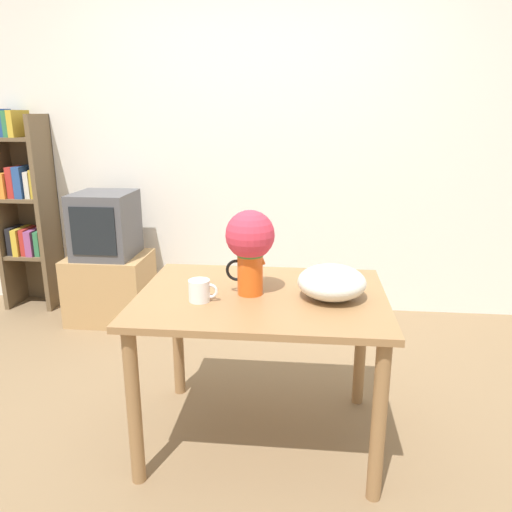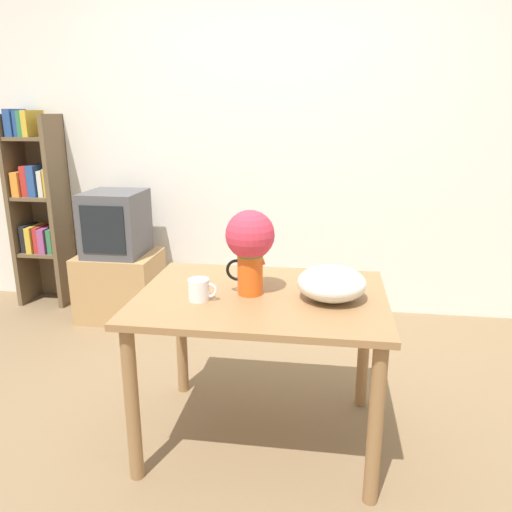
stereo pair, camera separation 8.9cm
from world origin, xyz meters
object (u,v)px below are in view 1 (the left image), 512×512
object	(u,v)px
flower_vase	(250,243)
tv_set	(105,225)
coffee_mug	(200,291)
white_bowl	(332,282)

from	to	relation	value
flower_vase	tv_set	world-z (taller)	flower_vase
flower_vase	tv_set	xyz separation A→B (m)	(-1.22, 1.34, -0.24)
coffee_mug	tv_set	world-z (taller)	tv_set
white_bowl	tv_set	world-z (taller)	tv_set
tv_set	white_bowl	bearing A→B (deg)	-40.58
flower_vase	tv_set	bearing A→B (deg)	132.43
coffee_mug	white_bowl	size ratio (longest dim) A/B	0.43
coffee_mug	white_bowl	xyz separation A→B (m)	(0.57, 0.09, 0.03)
white_bowl	tv_set	size ratio (longest dim) A/B	0.64
tv_set	coffee_mug	bearing A→B (deg)	-54.95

